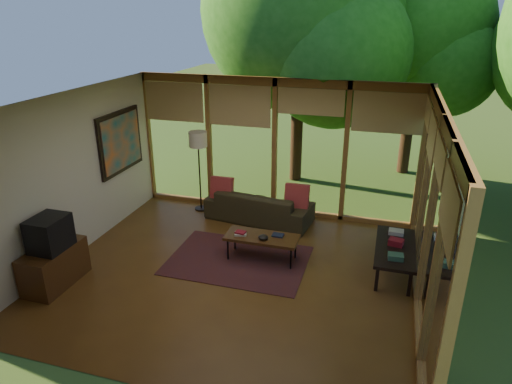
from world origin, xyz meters
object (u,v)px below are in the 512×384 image
(floor_lamp, at_px, (198,144))
(coffee_table, at_px, (262,238))
(media_cabinet, at_px, (55,266))
(television, at_px, (49,233))
(side_console, at_px, (395,249))
(sofa, at_px, (259,206))

(floor_lamp, distance_m, coffee_table, 2.59)
(floor_lamp, height_order, coffee_table, floor_lamp)
(media_cabinet, relative_size, television, 1.82)
(coffee_table, xyz_separation_m, side_console, (2.10, 0.20, 0.02))
(media_cabinet, bearing_deg, sofa, 52.80)
(coffee_table, height_order, side_console, side_console)
(sofa, height_order, side_console, sofa)
(media_cabinet, distance_m, television, 0.55)
(coffee_table, bearing_deg, media_cabinet, -150.20)
(sofa, distance_m, coffee_table, 1.53)
(television, xyz_separation_m, floor_lamp, (0.99, 3.19, 0.56))
(media_cabinet, relative_size, coffee_table, 0.83)
(sofa, xyz_separation_m, side_console, (2.56, -1.26, 0.11))
(sofa, bearing_deg, media_cabinet, 60.22)
(floor_lamp, bearing_deg, coffee_table, -42.28)
(coffee_table, relative_size, side_console, 0.86)
(media_cabinet, xyz_separation_m, television, (0.02, 0.00, 0.55))
(sofa, distance_m, side_console, 2.86)
(media_cabinet, height_order, side_console, media_cabinet)
(media_cabinet, bearing_deg, television, 0.00)
(floor_lamp, bearing_deg, television, -107.16)
(media_cabinet, distance_m, side_console, 5.19)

